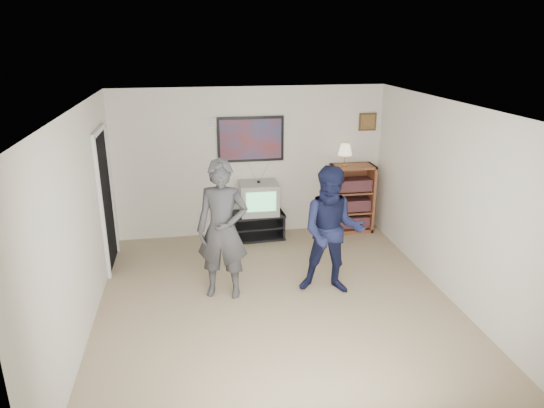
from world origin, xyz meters
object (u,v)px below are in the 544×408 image
object	(u,v)px
person_tall	(223,230)
media_stand	(257,225)
crt_television	(259,198)
bookshelf	(351,198)
person_short	(332,231)

from	to	relation	value
person_tall	media_stand	bearing A→B (deg)	84.21
media_stand	person_tall	bearing A→B (deg)	-113.69
crt_television	person_tall	size ratio (longest dim) A/B	0.34
media_stand	bookshelf	bearing A→B (deg)	-1.08
crt_television	person_tall	xyz separation A→B (m)	(-0.73, -1.82, 0.21)
bookshelf	person_short	distance (m)	2.25
person_tall	person_short	world-z (taller)	person_tall
bookshelf	person_tall	xyz separation A→B (m)	(-2.36, -1.87, 0.32)
person_short	person_tall	bearing A→B (deg)	-170.01
person_tall	person_short	bearing A→B (deg)	8.94
media_stand	person_short	size ratio (longest dim) A/B	0.53
bookshelf	person_tall	size ratio (longest dim) A/B	0.65
person_tall	person_short	xyz separation A→B (m)	(1.41, -0.15, -0.05)
bookshelf	person_short	world-z (taller)	person_short
crt_television	bookshelf	size ratio (longest dim) A/B	0.52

